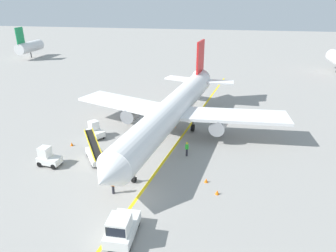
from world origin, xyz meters
name	(u,v)px	position (x,y,z in m)	size (l,w,h in m)	color
ground_plane	(136,196)	(0.00, 0.00, 0.00)	(300.00, 300.00, 0.00)	gray
taxi_line_yellow	(158,169)	(0.98, 5.00, 0.00)	(0.30, 80.00, 0.01)	yellow
airliner	(174,109)	(1.07, 14.07, 3.42)	(28.26, 35.26, 10.10)	white
pushback_tug	(121,228)	(0.39, -5.14, 0.99)	(1.96, 3.63, 2.20)	silver
baggage_tug_near_wing	(48,158)	(-10.56, 3.62, 0.93)	(2.53, 1.56, 2.10)	silver
baggage_tug_by_cargo_door	(95,130)	(-8.46, 11.14, 0.93)	(2.70, 2.49, 2.10)	silver
belt_loader_forward_hold	(95,154)	(-6.12, 5.59, 0.78)	(3.92, 4.80, 2.59)	silver
ground_crew_marshaller	(113,185)	(-2.15, 0.07, 0.91)	(0.36, 0.24, 1.70)	#26262D
ground_crew_wing_walker	(187,149)	(3.52, 8.29, 0.91)	(0.36, 0.24, 1.70)	#26262D
safety_cone_nose_left	(174,126)	(0.87, 15.97, 0.22)	(0.36, 0.36, 0.44)	orange
safety_cone_nose_right	(217,192)	(7.12, 1.61, 0.22)	(0.36, 0.36, 0.44)	orange
safety_cone_wingtip_left	(72,144)	(-10.33, 8.32, 0.22)	(0.36, 0.36, 0.44)	orange
safety_cone_wingtip_right	(206,180)	(6.01, 3.38, 0.22)	(0.36, 0.36, 0.44)	orange
distant_aircraft_far_left	(29,47)	(-48.16, 58.73, 3.22)	(3.00, 10.10, 8.80)	silver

